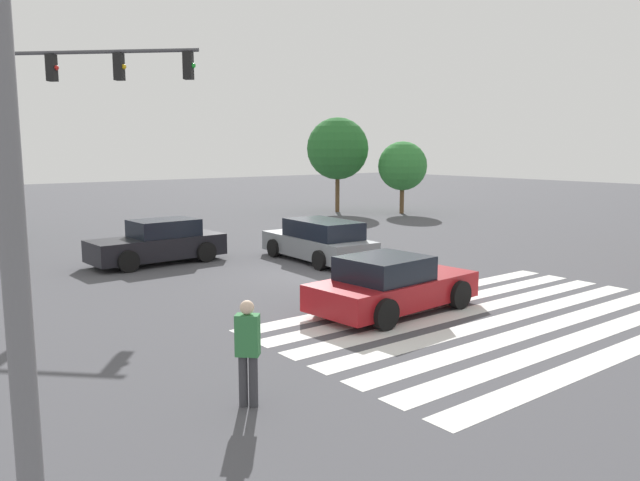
{
  "coord_description": "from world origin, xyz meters",
  "views": [
    {
      "loc": [
        -11.99,
        -15.39,
        3.98
      ],
      "look_at": [
        0.0,
        0.0,
        1.05
      ],
      "focal_mm": 35.0,
      "sensor_mm": 36.0,
      "label": 1
    }
  ],
  "objects": [
    {
      "name": "pedestrian",
      "position": [
        -7.22,
        -7.47,
        0.94
      ],
      "size": [
        0.41,
        0.41,
        1.68
      ],
      "rotation": [
        0.0,
        0.0,
        0.8
      ],
      "color": "#38383D",
      "rests_on": "ground_plane"
    },
    {
      "name": "tree_corner_b",
      "position": [
        15.04,
        11.24,
        2.85
      ],
      "size": [
        2.93,
        2.93,
        4.33
      ],
      "color": "brown",
      "rests_on": "ground_plane"
    },
    {
      "name": "car_2",
      "position": [
        -3.33,
        4.79,
        0.71
      ],
      "size": [
        4.62,
        2.1,
        1.5
      ],
      "rotation": [
        0.0,
        0.0,
        3.18
      ],
      "color": "black",
      "rests_on": "ground_plane"
    },
    {
      "name": "car_0",
      "position": [
        1.3,
        1.72,
        0.71
      ],
      "size": [
        2.27,
        4.89,
        1.47
      ],
      "rotation": [
        0.0,
        0.0,
        1.51
      ],
      "color": "gray",
      "rests_on": "ground_plane"
    },
    {
      "name": "car_1",
      "position": [
        -1.51,
        -4.77,
        0.65
      ],
      "size": [
        4.53,
        2.39,
        1.39
      ],
      "rotation": [
        0.0,
        0.0,
        0.07
      ],
      "color": "maroon",
      "rests_on": "ground_plane"
    },
    {
      "name": "crosswalk_markings",
      "position": [
        0.0,
        -6.9,
        0.0
      ],
      "size": [
        10.91,
        6.3,
        0.01
      ],
      "rotation": [
        0.0,
        0.0,
        1.57
      ],
      "color": "silver",
      "rests_on": "ground_plane"
    },
    {
      "name": "ground_plane",
      "position": [
        0.0,
        0.0,
        0.0
      ],
      "size": [
        114.27,
        114.27,
        0.0
      ],
      "primitive_type": "plane",
      "color": "#47474C"
    },
    {
      "name": "traffic_signal_mast",
      "position": [
        -5.97,
        5.97,
        5.34
      ],
      "size": [
        5.07,
        5.07,
        7.21
      ],
      "rotation": [
        0.0,
        0.0,
        -0.79
      ],
      "color": "#47474C",
      "rests_on": "ground_plane"
    },
    {
      "name": "tree_corner_a",
      "position": [
        12.53,
        14.33,
        3.88
      ],
      "size": [
        3.78,
        3.78,
        5.78
      ],
      "color": "brown",
      "rests_on": "ground_plane"
    }
  ]
}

